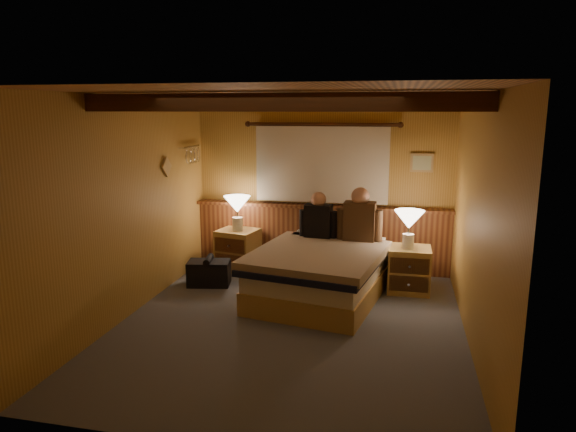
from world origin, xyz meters
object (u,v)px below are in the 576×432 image
(bed, at_px, (320,273))
(duffel_bag, at_px, (209,272))
(person_right, at_px, (360,218))
(lamp_left, at_px, (237,206))
(nightstand_right, at_px, (409,270))
(person_left, at_px, (318,218))
(lamp_right, at_px, (409,222))
(nightstand_left, at_px, (238,250))

(bed, relative_size, duffel_bag, 3.47)
(duffel_bag, bearing_deg, person_right, 0.15)
(lamp_left, height_order, duffel_bag, lamp_left)
(nightstand_right, bearing_deg, bed, -154.60)
(nightstand_right, relative_size, person_left, 0.92)
(nightstand_right, xyz_separation_m, person_left, (-1.17, 0.10, 0.58))
(bed, bearing_deg, nightstand_right, 35.51)
(person_right, bearing_deg, lamp_right, -5.80)
(bed, bearing_deg, lamp_left, 156.08)
(nightstand_right, height_order, duffel_bag, nightstand_right)
(bed, height_order, nightstand_right, bed)
(lamp_right, bearing_deg, duffel_bag, -173.74)
(nightstand_left, xyz_separation_m, nightstand_right, (2.38, -0.40, -0.01))
(bed, distance_m, nightstand_right, 1.16)
(nightstand_left, distance_m, duffel_bag, 0.75)
(person_left, xyz_separation_m, person_right, (0.54, -0.05, 0.04))
(duffel_bag, bearing_deg, lamp_right, -4.56)
(nightstand_left, height_order, person_left, person_left)
(bed, xyz_separation_m, duffel_bag, (-1.49, 0.18, -0.16))
(nightstand_left, xyz_separation_m, person_right, (1.74, -0.35, 0.61))
(nightstand_right, relative_size, duffel_bag, 0.97)
(duffel_bag, bearing_deg, lamp_left, 65.30)
(bed, distance_m, person_right, 0.90)
(bed, height_order, person_right, person_right)
(nightstand_left, xyz_separation_m, duffel_bag, (-0.16, -0.72, -0.12))
(bed, distance_m, person_left, 0.82)
(nightstand_left, height_order, person_right, person_right)
(person_left, height_order, person_right, person_right)
(person_right, bearing_deg, duffel_bag, -166.11)
(lamp_left, bearing_deg, lamp_right, -10.31)
(lamp_right, xyz_separation_m, person_right, (-0.61, 0.09, -0.00))
(lamp_left, bearing_deg, nightstand_right, -9.19)
(nightstand_left, distance_m, lamp_left, 0.63)
(nightstand_left, relative_size, person_left, 1.00)
(nightstand_right, height_order, person_right, person_right)
(nightstand_left, height_order, nightstand_right, nightstand_left)
(bed, xyz_separation_m, nightstand_left, (-1.32, 0.91, -0.03))
(person_left, bearing_deg, duffel_bag, -158.77)
(person_right, bearing_deg, bed, -124.06)
(lamp_left, bearing_deg, person_left, -13.27)
(nightstand_left, xyz_separation_m, lamp_right, (2.35, -0.45, 0.61))
(nightstand_left, height_order, duffel_bag, nightstand_left)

